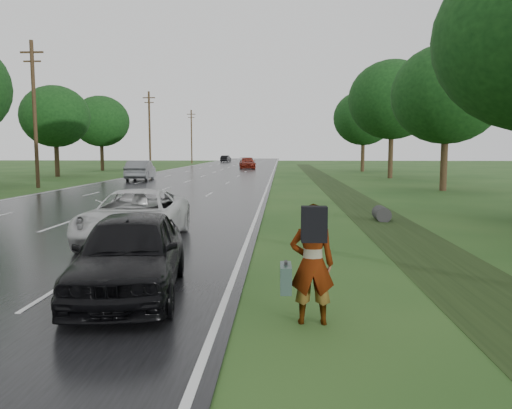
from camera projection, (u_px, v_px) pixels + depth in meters
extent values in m
cube|color=black|center=(210.00, 174.00, 54.10)|extent=(14.00, 180.00, 0.04)
cube|color=silver|center=(272.00, 174.00, 53.75)|extent=(0.12, 180.00, 0.01)
cube|color=silver|center=(149.00, 173.00, 54.43)|extent=(0.12, 180.00, 0.01)
cube|color=silver|center=(210.00, 174.00, 54.09)|extent=(0.12, 180.00, 0.01)
cube|color=black|center=(347.00, 196.00, 28.70)|extent=(2.20, 120.00, 0.01)
cylinder|color=#2D2D2D|center=(381.00, 214.00, 18.75)|extent=(0.56, 1.00, 0.56)
cylinder|color=#3A2717|center=(35.00, 115.00, 34.16)|extent=(0.26, 0.26, 10.00)
cube|color=#3A2717|center=(32.00, 52.00, 33.70)|extent=(1.60, 0.12, 0.12)
cube|color=#3A2717|center=(32.00, 61.00, 33.76)|extent=(1.20, 0.10, 0.10)
cylinder|color=#3A2717|center=(150.00, 131.00, 63.94)|extent=(0.26, 0.26, 10.00)
cube|color=#3A2717|center=(149.00, 98.00, 63.47)|extent=(1.60, 0.12, 0.12)
cube|color=#3A2717|center=(149.00, 103.00, 63.54)|extent=(1.20, 0.10, 0.10)
cylinder|color=#3A2717|center=(192.00, 137.00, 93.72)|extent=(0.26, 0.26, 10.00)
cube|color=#3A2717|center=(191.00, 114.00, 93.25)|extent=(1.60, 0.12, 0.12)
cube|color=#3A2717|center=(191.00, 117.00, 93.32)|extent=(1.20, 0.10, 0.10)
cylinder|color=#3A2717|center=(444.00, 163.00, 32.14)|extent=(0.44, 0.44, 3.52)
ellipsoid|color=black|center=(447.00, 94.00, 31.66)|extent=(7.00, 7.00, 6.30)
cylinder|color=#3A2717|center=(391.00, 156.00, 46.02)|extent=(0.44, 0.44, 4.16)
ellipsoid|color=black|center=(392.00, 100.00, 45.46)|extent=(8.00, 8.00, 7.20)
cylinder|color=#3A2717|center=(363.00, 156.00, 59.96)|extent=(0.44, 0.44, 3.68)
ellipsoid|color=black|center=(364.00, 118.00, 59.46)|extent=(7.20, 7.20, 6.48)
cylinder|color=#3A2717|center=(57.00, 159.00, 48.67)|extent=(0.44, 0.44, 3.36)
ellipsoid|color=black|center=(55.00, 116.00, 48.22)|extent=(6.60, 6.60, 5.94)
cylinder|color=#3A2717|center=(102.00, 157.00, 62.59)|extent=(0.44, 0.44, 3.52)
ellipsoid|color=black|center=(101.00, 121.00, 62.11)|extent=(7.00, 7.00, 6.30)
imported|color=#A5998C|center=(312.00, 264.00, 7.59)|extent=(0.68, 0.46, 1.86)
cube|color=black|center=(314.00, 224.00, 7.25)|extent=(0.38, 0.23, 0.52)
cube|color=#31473F|center=(286.00, 278.00, 7.73)|extent=(0.18, 0.52, 0.42)
cube|color=black|center=(286.00, 262.00, 7.70)|extent=(0.05, 0.17, 0.04)
imported|color=silver|center=(136.00, 216.00, 14.12)|extent=(2.71, 5.44, 1.48)
imported|color=black|center=(130.00, 253.00, 9.06)|extent=(2.37, 4.63, 1.51)
imported|color=gray|center=(141.00, 170.00, 42.35)|extent=(2.25, 5.27, 1.69)
imported|color=maroon|center=(247.00, 163.00, 68.12)|extent=(2.69, 5.42, 1.51)
imported|color=black|center=(226.00, 159.00, 103.42)|extent=(1.93, 4.27, 1.36)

